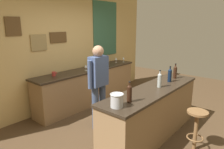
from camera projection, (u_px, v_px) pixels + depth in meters
ground_plane at (133, 129)px, 3.97m from camera, size 10.00×10.00×0.00m
back_wall at (66, 48)px, 4.92m from camera, size 6.00×0.09×2.80m
bar_counter at (152, 113)px, 3.60m from camera, size 2.40×0.60×0.92m
side_counter at (89, 86)px, 5.19m from camera, size 2.99×0.56×0.90m
bartender at (99, 82)px, 3.85m from camera, size 0.52×0.21×1.62m
bar_stool at (196, 124)px, 3.22m from camera, size 0.32×0.32×0.68m
wine_bottle_a at (129, 93)px, 2.87m from camera, size 0.07×0.07×0.31m
wine_bottle_b at (160, 80)px, 3.54m from camera, size 0.07×0.07×0.31m
wine_bottle_c at (170, 75)px, 3.87m from camera, size 0.07×0.07×0.31m
wine_bottle_d at (175, 72)px, 4.12m from camera, size 0.07×0.07×0.31m
ice_bucket at (117, 100)px, 2.70m from camera, size 0.19×0.19×0.19m
wine_glass_a at (86, 66)px, 4.87m from camera, size 0.07×0.07×0.16m
wine_glass_b at (94, 63)px, 5.30m from camera, size 0.07×0.07×0.16m
wine_glass_c at (100, 62)px, 5.39m from camera, size 0.07×0.07×0.16m
wine_glass_d at (116, 59)px, 5.90m from camera, size 0.07×0.07×0.16m
wine_glass_e at (123, 58)px, 5.98m from camera, size 0.07×0.07×0.16m
coffee_mug at (54, 74)px, 4.39m from camera, size 0.13×0.08×0.09m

